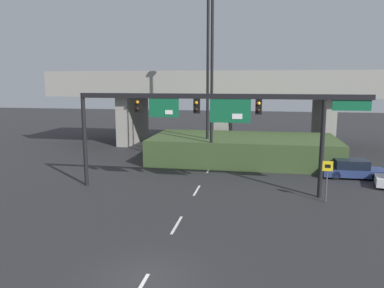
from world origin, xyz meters
name	(u,v)px	position (x,y,z in m)	size (l,w,h in m)	color
ground_plane	(145,279)	(0.00, 0.00, 0.00)	(160.00, 160.00, 0.00)	#262628
lane_markings	(204,179)	(0.00, 14.62, 0.00)	(0.14, 33.28, 0.01)	silver
signal_gantry	(212,112)	(0.99, 11.43, 5.29)	(18.61, 0.44, 6.43)	black
speed_limit_sign	(327,175)	(8.06, 10.48, 1.68)	(0.60, 0.11, 2.59)	#4C4C4C
highway_light_pole_near	(212,76)	(0.18, 17.61, 7.60)	(0.70, 0.36, 14.45)	black
highway_light_pole_far	(208,76)	(-0.43, 19.67, 7.64)	(0.70, 0.36, 14.52)	black
overpass_bridge	(224,95)	(0.00, 30.25, 5.71)	(38.28, 9.71, 8.26)	gray
grass_embankment	(243,149)	(2.61, 21.36, 1.13)	(16.38, 8.00, 2.27)	#384C28
parked_sedan_near_right	(353,169)	(11.02, 16.93, 0.65)	(4.56, 1.86, 1.40)	navy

